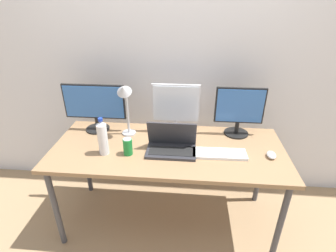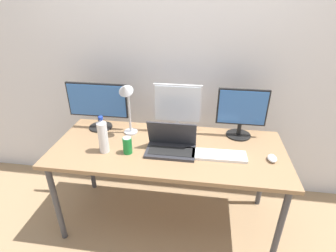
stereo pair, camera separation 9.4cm
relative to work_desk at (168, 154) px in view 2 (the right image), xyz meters
The scene contains 12 objects.
ground_plane 0.68m from the work_desk, ahead, with size 16.00×16.00×0.00m, color #9E7F5B.
wall_back 0.86m from the work_desk, 90.00° to the left, with size 7.00×0.08×2.60m, color silver.
work_desk is the anchor object (origin of this frame).
monitor_left 0.72m from the work_desk, 159.60° to the left, with size 0.50×0.20×0.40m.
monitor_center 0.38m from the work_desk, 81.18° to the left, with size 0.38×0.20×0.41m.
monitor_right 0.66m from the work_desk, 25.45° to the left, with size 0.38×0.19×0.40m.
laptop_silver 0.12m from the work_desk, 55.30° to the right, with size 0.36×0.22×0.22m.
keyboard_main 0.36m from the work_desk, 11.34° to the right, with size 0.44×0.13×0.02m, color white.
mouse_by_keyboard 0.74m from the work_desk, ahead, with size 0.06×0.09×0.04m, color silver.
water_bottle 0.50m from the work_desk, 164.98° to the right, with size 0.07×0.07×0.28m.
soda_can_near_keyboard 0.32m from the work_desk, 157.49° to the right, with size 0.07×0.07×0.13m.
desk_lamp 0.52m from the work_desk, 157.72° to the left, with size 0.11×0.18×0.46m.
Camera 2 is at (0.24, -1.65, 1.79)m, focal length 28.00 mm.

